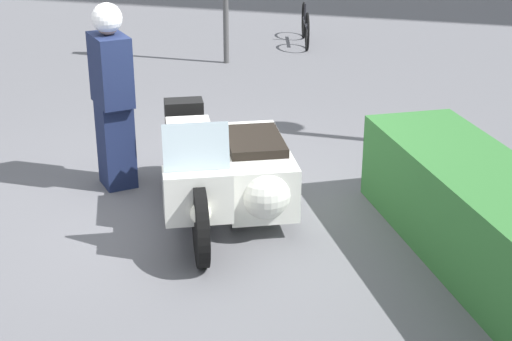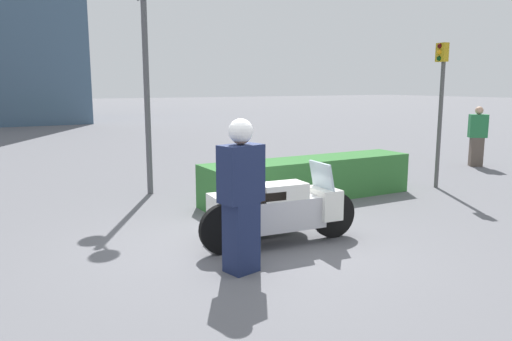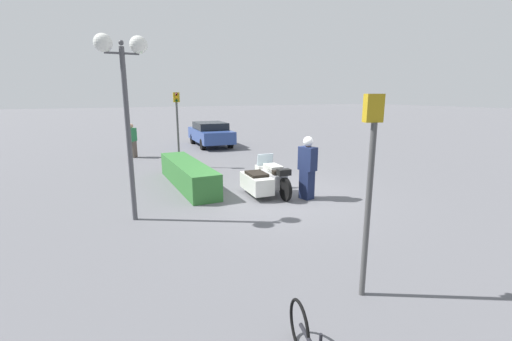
{
  "view_description": "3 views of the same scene",
  "coord_description": "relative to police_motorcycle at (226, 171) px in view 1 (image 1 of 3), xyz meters",
  "views": [
    {
      "loc": [
        7.25,
        -0.98,
        3.27
      ],
      "look_at": [
        1.56,
        0.37,
        0.86
      ],
      "focal_mm": 55.0,
      "sensor_mm": 36.0,
      "label": 1
    },
    {
      "loc": [
        -3.16,
        -5.87,
        2.29
      ],
      "look_at": [
        0.18,
        0.06,
        1.12
      ],
      "focal_mm": 35.0,
      "sensor_mm": 36.0,
      "label": 2
    },
    {
      "loc": [
        -8.74,
        5.09,
        3.1
      ],
      "look_at": [
        0.49,
        0.63,
        0.81
      ],
      "focal_mm": 24.0,
      "sensor_mm": 36.0,
      "label": 3
    }
  ],
  "objects": [
    {
      "name": "bicycle_parked",
      "position": [
        -6.74,
        2.8,
        -0.16
      ],
      "size": [
        1.6,
        0.41,
        0.71
      ],
      "rotation": [
        0.0,
        0.0,
        -0.23
      ],
      "color": "black",
      "rests_on": "ground"
    },
    {
      "name": "ground_plane",
      "position": [
        -0.62,
        -0.31,
        -0.48
      ],
      "size": [
        160.0,
        160.0,
        0.0
      ],
      "primitive_type": "plane",
      "color": "slate"
    },
    {
      "name": "police_motorcycle",
      "position": [
        0.0,
        0.0,
        0.0
      ],
      "size": [
        2.48,
        1.33,
        1.17
      ],
      "rotation": [
        0.0,
        0.0,
        -0.08
      ],
      "color": "black",
      "rests_on": "ground"
    },
    {
      "name": "officer_rider",
      "position": [
        -1.04,
        -0.95,
        0.52
      ],
      "size": [
        0.57,
        0.42,
        1.9
      ],
      "rotation": [
        0.0,
        0.0,
        -1.34
      ],
      "color": "#192347",
      "rests_on": "ground"
    }
  ]
}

